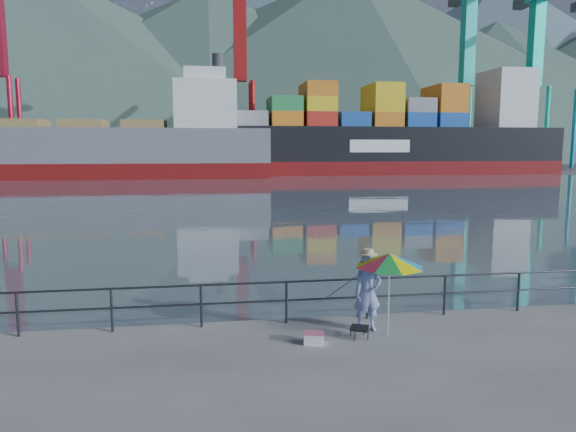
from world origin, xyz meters
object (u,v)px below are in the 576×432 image
at_px(fisherman, 368,293).
at_px(beach_umbrella, 390,260).
at_px(cooler_bag, 314,339).
at_px(bulk_carrier, 107,148).
at_px(container_ship, 379,139).

relative_size(fisherman, beach_umbrella, 0.94).
distance_m(cooler_bag, bulk_carrier, 70.95).
distance_m(fisherman, container_ship, 78.96).
xyz_separation_m(beach_umbrella, bulk_carrier, (-18.74, 68.49, 2.42)).
xyz_separation_m(beach_umbrella, container_ship, (25.01, 74.97, 4.09)).
relative_size(beach_umbrella, container_ship, 0.03).
distance_m(fisherman, beach_umbrella, 0.97).
relative_size(fisherman, bulk_carrier, 0.03).
height_order(fisherman, cooler_bag, fisherman).
height_order(cooler_bag, bulk_carrier, bulk_carrier).
relative_size(fisherman, cooler_bag, 4.40).
bearing_deg(bulk_carrier, beach_umbrella, -74.70).
bearing_deg(fisherman, cooler_bag, -158.32).
xyz_separation_m(fisherman, container_ship, (25.37, 74.62, 4.92)).
distance_m(beach_umbrella, bulk_carrier, 71.05).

